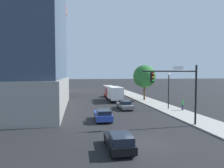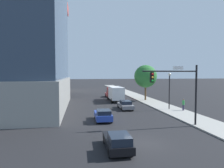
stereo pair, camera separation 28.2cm
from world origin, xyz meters
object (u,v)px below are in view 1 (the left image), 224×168
(box_truck, at_px, (114,93))
(traffic_light_pole, at_px, (178,84))
(construction_building, at_px, (44,41))
(car_gray, at_px, (125,105))
(street_tree, at_px, (144,76))
(car_black, at_px, (119,141))
(pedestrian_green_shirt, at_px, (183,104))
(car_blue, at_px, (103,115))
(street_lamp, at_px, (169,85))
(car_red, at_px, (109,94))

(box_truck, bearing_deg, traffic_light_pole, -81.68)
(construction_building, distance_m, box_truck, 35.91)
(car_gray, bearing_deg, street_tree, 54.65)
(car_black, height_order, pedestrian_green_shirt, pedestrian_green_shirt)
(traffic_light_pole, bearing_deg, car_blue, 152.24)
(street_lamp, bearing_deg, car_gray, 164.97)
(car_black, xyz_separation_m, car_gray, (4.42, 16.60, -0.00))
(street_lamp, distance_m, car_blue, 12.72)
(street_lamp, xyz_separation_m, car_gray, (-6.57, 1.76, -3.16))
(car_red, bearing_deg, car_gray, -90.00)
(street_tree, height_order, car_red, street_tree)
(box_truck, bearing_deg, car_black, -99.74)
(street_tree, bearing_deg, car_red, 130.17)
(traffic_light_pole, bearing_deg, pedestrian_green_shirt, 57.31)
(street_lamp, distance_m, car_red, 19.73)
(street_tree, xyz_separation_m, car_gray, (-6.39, -9.01, -4.40))
(car_red, xyz_separation_m, car_gray, (0.00, -16.58, -0.04))
(construction_building, xyz_separation_m, car_gray, (17.73, -36.86, -15.44))
(construction_building, distance_m, car_red, 31.03)
(pedestrian_green_shirt, bearing_deg, traffic_light_pole, -122.69)
(traffic_light_pole, xyz_separation_m, pedestrian_green_shirt, (5.14, 8.02, -3.48))
(car_blue, bearing_deg, box_truck, 75.01)
(construction_building, height_order, car_red, construction_building)
(construction_building, xyz_separation_m, car_blue, (13.31, -44.23, -15.40))
(car_black, height_order, car_red, car_red)
(traffic_light_pole, bearing_deg, street_tree, 80.46)
(car_red, distance_m, car_gray, 16.58)
(street_tree, height_order, car_blue, street_tree)
(street_tree, relative_size, car_gray, 1.52)
(street_lamp, xyz_separation_m, box_truck, (-6.57, 10.90, -2.10))
(car_black, xyz_separation_m, pedestrian_green_shirt, (12.55, 13.36, 0.35))
(street_tree, xyz_separation_m, car_blue, (-10.81, -16.37, -4.35))
(street_lamp, relative_size, car_black, 1.39)
(street_lamp, xyz_separation_m, pedestrian_green_shirt, (1.56, -1.48, -2.80))
(traffic_light_pole, xyz_separation_m, car_black, (-7.40, -5.34, -3.83))
(traffic_light_pole, distance_m, street_tree, 20.56)
(car_red, bearing_deg, car_black, -97.58)
(street_tree, height_order, pedestrian_green_shirt, street_tree)
(car_blue, relative_size, box_truck, 0.52)
(construction_building, relative_size, box_truck, 5.03)
(traffic_light_pole, height_order, street_lamp, traffic_light_pole)
(street_lamp, bearing_deg, pedestrian_green_shirt, -43.51)
(box_truck, height_order, pedestrian_green_shirt, box_truck)
(street_tree, bearing_deg, box_truck, 178.84)
(traffic_light_pole, relative_size, car_black, 1.59)
(street_lamp, height_order, car_blue, street_lamp)
(car_blue, bearing_deg, car_red, 79.55)
(box_truck, distance_m, pedestrian_green_shirt, 14.83)
(car_gray, bearing_deg, pedestrian_green_shirt, -21.75)
(traffic_light_pole, distance_m, street_lamp, 10.17)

